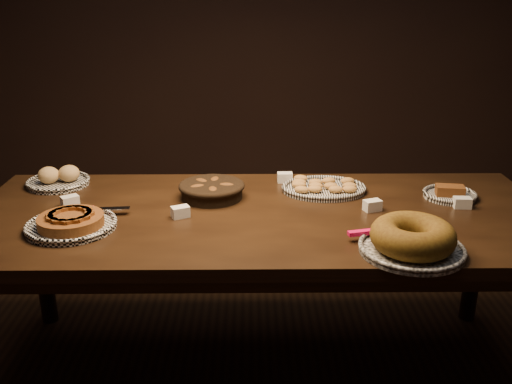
{
  "coord_description": "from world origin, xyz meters",
  "views": [
    {
      "loc": [
        -0.05,
        -2.17,
        1.63
      ],
      "look_at": [
        -0.02,
        0.05,
        0.82
      ],
      "focal_mm": 40.0,
      "sensor_mm": 36.0,
      "label": 1
    }
  ],
  "objects_px": {
    "buffet_table": "(261,229)",
    "bundt_cake_plate": "(412,240)",
    "madeleine_platter": "(323,187)",
    "apple_tart_plate": "(71,223)"
  },
  "relations": [
    {
      "from": "buffet_table",
      "to": "bundt_cake_plate",
      "type": "xyz_separation_m",
      "value": [
        0.52,
        -0.38,
        0.12
      ]
    },
    {
      "from": "buffet_table",
      "to": "madeleine_platter",
      "type": "relative_size",
      "value": 6.41
    },
    {
      "from": "apple_tart_plate",
      "to": "madeleine_platter",
      "type": "xyz_separation_m",
      "value": [
        1.02,
        0.41,
        -0.01
      ]
    },
    {
      "from": "buffet_table",
      "to": "madeleine_platter",
      "type": "height_order",
      "value": "madeleine_platter"
    },
    {
      "from": "buffet_table",
      "to": "madeleine_platter",
      "type": "distance_m",
      "value": 0.39
    },
    {
      "from": "buffet_table",
      "to": "bundt_cake_plate",
      "type": "distance_m",
      "value": 0.65
    },
    {
      "from": "madeleine_platter",
      "to": "bundt_cake_plate",
      "type": "distance_m",
      "value": 0.67
    },
    {
      "from": "madeleine_platter",
      "to": "apple_tart_plate",
      "type": "bearing_deg",
      "value": -136.51
    },
    {
      "from": "madeleine_platter",
      "to": "bundt_cake_plate",
      "type": "bearing_deg",
      "value": -48.39
    },
    {
      "from": "bundt_cake_plate",
      "to": "madeleine_platter",
      "type": "bearing_deg",
      "value": 110.22
    }
  ]
}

